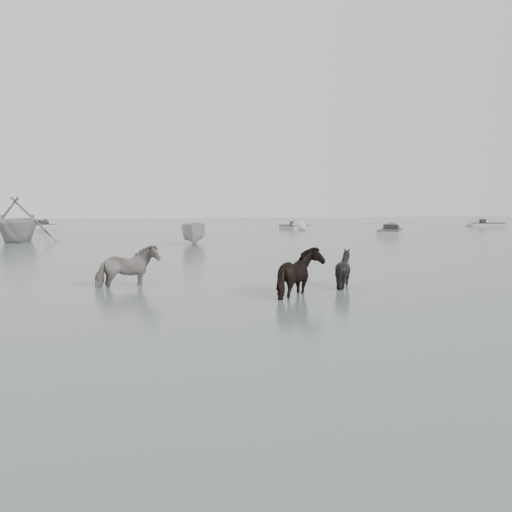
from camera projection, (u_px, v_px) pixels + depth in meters
name	position (u px, v px, depth m)	size (l,w,h in m)	color
ground	(242.00, 293.00, 16.33)	(140.00, 140.00, 0.00)	#51605A
pony_pinto	(127.00, 260.00, 17.63)	(0.87, 1.92, 1.62)	black
pony_dark	(302.00, 266.00, 15.89)	(1.67, 1.43, 1.68)	black
pony_black	(344.00, 264.00, 17.63)	(1.13, 1.27, 1.40)	black
rowboat_trail	(18.00, 218.00, 36.48)	(4.92, 5.70, 3.01)	#A4A6A4
boat_small	(194.00, 232.00, 34.52)	(1.45, 3.85, 1.49)	#A7A8A3
skiff_port	(390.00, 230.00, 44.21)	(5.47, 1.60, 0.75)	#969896
skiff_mid	(294.00, 225.00, 51.92)	(4.66, 1.60, 0.75)	#A3A6A4
skiff_star	(487.00, 223.00, 57.32)	(4.29, 1.60, 0.75)	#ADADA8
skiff_far	(34.00, 224.00, 53.81)	(5.45, 1.60, 0.75)	#A6A8A6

